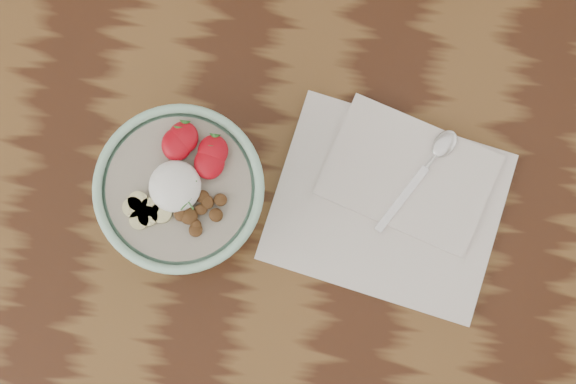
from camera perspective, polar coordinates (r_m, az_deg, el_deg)
name	(u,v)px	position (r cm, az deg, el deg)	size (l,w,h in cm)	color
table	(211,279)	(114.26, -5.50, -6.20)	(160.00, 90.00, 75.00)	#361B0D
breakfast_bowl	(183,192)	(99.02, -7.47, 0.02)	(20.32, 20.32, 13.84)	#9CD2B6
napkin	(392,200)	(105.21, 7.38, -0.57)	(32.43, 28.22, 1.78)	silver
spoon	(434,158)	(105.41, 10.33, 2.42)	(9.89, 15.09, 0.86)	silver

